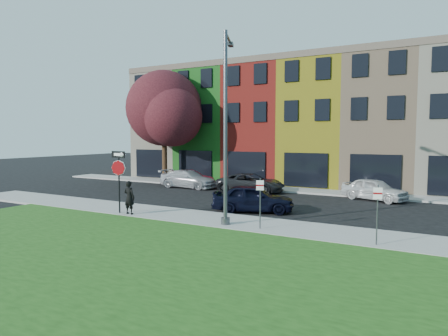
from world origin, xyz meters
The scene contains 15 objects.
ground centered at (0.00, 0.00, 0.00)m, with size 120.00×120.00×0.00m, color black.
sidewalk_near centered at (2.00, 3.00, 0.06)m, with size 40.00×3.00×0.12m, color gray.
sidewalk_far centered at (-3.00, 15.00, 0.06)m, with size 40.00×2.40×0.12m, color gray.
rowhouse_block centered at (-2.50, 21.18, 4.99)m, with size 30.00×10.12×10.00m.
stop_sign centered at (-5.36, 1.88, 2.39)m, with size 1.04×0.22×3.19m.
man centered at (-4.69, 1.90, 0.97)m, with size 0.62×0.41×1.70m, color black.
sedan_near centered at (0.31, 5.99, 0.74)m, with size 4.69×3.18×1.48m, color black.
parked_car_red centered at (-8.59, 13.02, 0.68)m, with size 4.15×1.54×1.36m, color maroon.
parked_car_silver centered at (-8.39, 12.71, 0.70)m, with size 4.82×2.01×1.39m, color #AEAEB3.
parked_car_dark centered at (-3.03, 12.83, 0.68)m, with size 5.17×2.87×1.37m, color black.
parked_car_white centered at (5.41, 13.28, 0.70)m, with size 4.43×2.98×1.40m, color silver.
street_lamp centered at (0.64, 2.38, 4.42)m, with size 1.20×2.45×8.54m.
parking_sign_a centered at (2.41, 2.18, 1.48)m, with size 0.31×0.15×2.18m.
parking_sign_b centered at (7.17, 1.90, 1.49)m, with size 0.31×0.12×2.20m.
tree_purple centered at (-12.05, 14.69, 6.30)m, with size 7.83×6.85×9.60m.
Camera 1 is at (9.22, -13.29, 4.08)m, focal length 32.00 mm.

